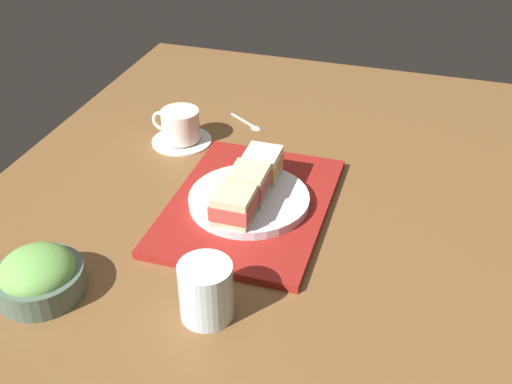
{
  "coord_description": "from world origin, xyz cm",
  "views": [
    {
      "loc": [
        -90.43,
        -29.88,
        66.12
      ],
      "look_at": [
        -4.33,
        -3.12,
        5.0
      ],
      "focal_mm": 43.2,
      "sensor_mm": 36.0,
      "label": 1
    }
  ],
  "objects": [
    {
      "name": "sandwich_far",
      "position": [
        3.96,
        -1.8,
        5.77
      ],
      "size": [
        7.3,
        6.38,
        5.3
      ],
      "color": "#EFE5C1",
      "rests_on": "sandwich_plate"
    },
    {
      "name": "sandwich_plate",
      "position": [
        -3.23,
        -1.46,
        2.3
      ],
      "size": [
        22.0,
        22.0,
        1.63
      ],
      "primitive_type": "cylinder",
      "color": "silver",
      "rests_on": "serving_tray"
    },
    {
      "name": "salad_bowl",
      "position": [
        -33.26,
        22.43,
        3.24
      ],
      "size": [
        13.57,
        13.57,
        7.44
      ],
      "color": "#4C6051",
      "rests_on": "ground_plane"
    },
    {
      "name": "ground_plane",
      "position": [
        0.0,
        0.0,
        -1.5
      ],
      "size": [
        140.0,
        100.0,
        3.0
      ],
      "primitive_type": "cube",
      "color": "brown"
    },
    {
      "name": "drinking_glass",
      "position": [
        -30.15,
        -3.6,
        4.6
      ],
      "size": [
        7.99,
        7.99,
        9.2
      ],
      "primitive_type": "cylinder",
      "color": "silver",
      "rests_on": "ground_plane"
    },
    {
      "name": "coffee_cup",
      "position": [
        16.65,
        20.46,
        3.42
      ],
      "size": [
        13.0,
        13.46,
        7.46
      ],
      "color": "silver",
      "rests_on": "ground_plane"
    },
    {
      "name": "teaspoon",
      "position": [
        28.09,
        7.98,
        0.35
      ],
      "size": [
        6.87,
        9.42,
        0.8
      ],
      "color": "silver",
      "rests_on": "ground_plane"
    },
    {
      "name": "sandwich_middle",
      "position": [
        -3.23,
        -1.46,
        5.92
      ],
      "size": [
        7.22,
        6.56,
        5.6
      ],
      "color": "beige",
      "rests_on": "sandwich_plate"
    },
    {
      "name": "serving_tray",
      "position": [
        -2.78,
        -1.39,
        0.75
      ],
      "size": [
        38.82,
        28.08,
        1.49
      ],
      "primitive_type": "cube",
      "color": "maroon",
      "rests_on": "ground_plane"
    },
    {
      "name": "sandwich_near",
      "position": [
        -10.42,
        -1.12,
        5.78
      ],
      "size": [
        7.39,
        6.79,
        5.33
      ],
      "color": "beige",
      "rests_on": "sandwich_plate"
    }
  ]
}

